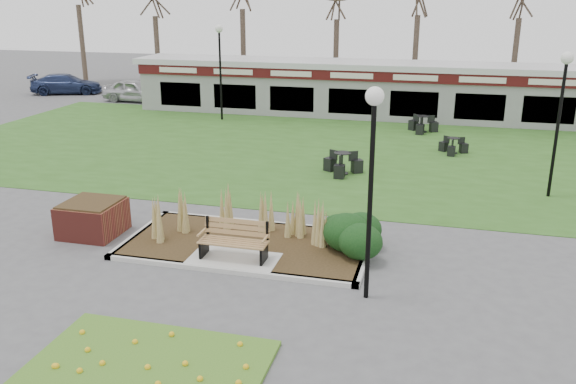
% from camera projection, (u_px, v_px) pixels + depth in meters
% --- Properties ---
extents(ground, '(100.00, 100.00, 0.00)m').
position_uv_depth(ground, '(232.00, 266.00, 14.91)').
color(ground, '#515154').
rests_on(ground, ground).
extents(lawn, '(34.00, 16.00, 0.02)m').
position_uv_depth(lawn, '(327.00, 150.00, 25.95)').
color(lawn, '#2D561B').
rests_on(lawn, ground).
extents(flower_bed, '(4.20, 3.00, 0.16)m').
position_uv_depth(flower_bed, '(143.00, 370.00, 10.66)').
color(flower_bed, '#3B7220').
rests_on(flower_bed, ground).
extents(planting_bed, '(6.75, 3.40, 1.27)m').
position_uv_depth(planting_bed, '(296.00, 236.00, 15.74)').
color(planting_bed, '#2D2312').
rests_on(planting_bed, ground).
extents(park_bench, '(1.70, 0.66, 0.93)m').
position_uv_depth(park_bench, '(235.00, 240.00, 14.96)').
color(park_bench, '#9E8447').
rests_on(park_bench, ground).
extents(brick_planter, '(1.50, 1.50, 0.95)m').
position_uv_depth(brick_planter, '(93.00, 218.00, 16.74)').
color(brick_planter, maroon).
rests_on(brick_planter, ground).
extents(food_pavilion, '(24.60, 3.40, 2.90)m').
position_uv_depth(food_pavilion, '(356.00, 88.00, 32.82)').
color(food_pavilion, gray).
rests_on(food_pavilion, ground).
extents(lamp_post_near_right, '(0.38, 0.38, 4.61)m').
position_uv_depth(lamp_post_near_right, '(372.00, 148.00, 12.32)').
color(lamp_post_near_right, black).
rests_on(lamp_post_near_right, ground).
extents(lamp_post_mid_right, '(0.39, 0.39, 4.67)m').
position_uv_depth(lamp_post_mid_right, '(562.00, 93.00, 18.92)').
color(lamp_post_mid_right, black).
rests_on(lamp_post_mid_right, ground).
extents(lamp_post_far_left, '(0.40, 0.40, 4.86)m').
position_uv_depth(lamp_post_far_left, '(220.00, 51.00, 31.03)').
color(lamp_post_far_left, black).
rests_on(lamp_post_far_left, ground).
extents(bistro_set_a, '(1.51, 1.31, 0.80)m').
position_uv_depth(bistro_set_a, '(342.00, 167.00, 22.37)').
color(bistro_set_a, black).
rests_on(bistro_set_a, ground).
extents(bistro_set_c, '(1.22, 1.13, 0.65)m').
position_uv_depth(bistro_set_c, '(453.00, 148.00, 25.26)').
color(bistro_set_c, black).
rests_on(bistro_set_c, ground).
extents(bistro_set_d, '(1.45, 1.36, 0.78)m').
position_uv_depth(bistro_set_d, '(422.00, 127.00, 29.13)').
color(bistro_set_d, black).
rests_on(bistro_set_d, ground).
extents(car_silver, '(4.04, 1.78, 1.35)m').
position_uv_depth(car_silver, '(135.00, 91.00, 37.32)').
color(car_silver, '#B6B6BB').
rests_on(car_silver, ground).
extents(car_black, '(4.60, 2.58, 1.44)m').
position_uv_depth(car_black, '(236.00, 80.00, 41.76)').
color(car_black, black).
rests_on(car_black, ground).
extents(car_blue, '(4.86, 3.32, 1.31)m').
position_uv_depth(car_blue, '(66.00, 84.00, 40.25)').
color(car_blue, navy).
rests_on(car_blue, ground).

